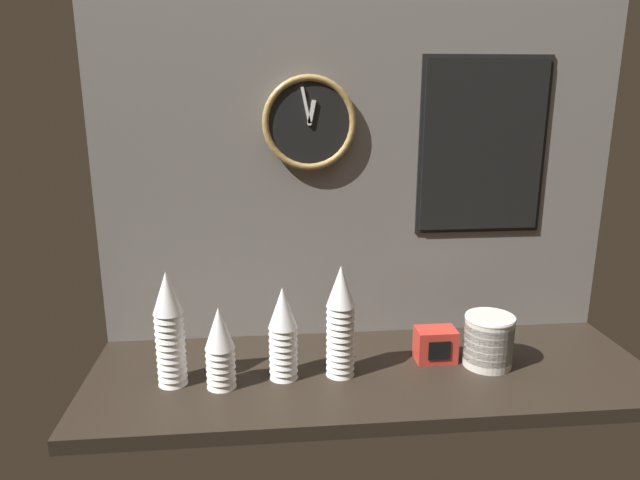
% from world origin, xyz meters
% --- Properties ---
extents(ground_plane, '(1.60, 0.56, 0.04)m').
position_xyz_m(ground_plane, '(0.00, 0.00, -0.02)').
color(ground_plane, black).
extents(wall_tiled_back, '(1.60, 0.03, 1.05)m').
position_xyz_m(wall_tiled_back, '(0.00, 0.27, 0.53)').
color(wall_tiled_back, slate).
rests_on(wall_tiled_back, ground_plane).
extents(cup_stack_center, '(0.08, 0.08, 0.32)m').
position_xyz_m(cup_stack_center, '(-0.09, -0.03, 0.16)').
color(cup_stack_center, white).
rests_on(cup_stack_center, ground_plane).
extents(cup_stack_center_left, '(0.08, 0.08, 0.26)m').
position_xyz_m(cup_stack_center_left, '(-0.25, -0.03, 0.13)').
color(cup_stack_center_left, white).
rests_on(cup_stack_center_left, ground_plane).
extents(cup_stack_far_left, '(0.08, 0.08, 0.32)m').
position_xyz_m(cup_stack_far_left, '(-0.55, -0.04, 0.16)').
color(cup_stack_far_left, white).
rests_on(cup_stack_far_left, ground_plane).
extents(cup_stack_left, '(0.08, 0.08, 0.23)m').
position_xyz_m(cup_stack_left, '(-0.42, -0.07, 0.11)').
color(cup_stack_left, white).
rests_on(cup_stack_left, ground_plane).
extents(bowl_stack_right, '(0.14, 0.14, 0.15)m').
position_xyz_m(bowl_stack_right, '(0.34, -0.02, 0.08)').
color(bowl_stack_right, beige).
rests_on(bowl_stack_right, ground_plane).
extents(wall_clock, '(0.28, 0.03, 0.28)m').
position_xyz_m(wall_clock, '(-0.16, 0.23, 0.68)').
color(wall_clock, black).
extents(menu_board, '(0.40, 0.01, 0.54)m').
position_xyz_m(menu_board, '(0.38, 0.24, 0.60)').
color(menu_board, black).
extents(napkin_dispenser, '(0.12, 0.08, 0.10)m').
position_xyz_m(napkin_dispenser, '(0.20, 0.03, 0.05)').
color(napkin_dispenser, red).
rests_on(napkin_dispenser, ground_plane).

